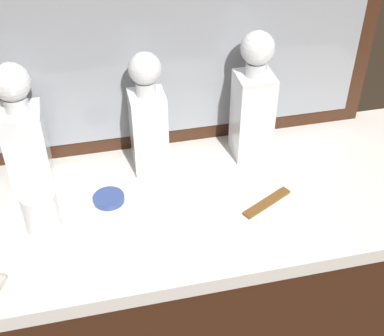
# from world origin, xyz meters

# --- Properties ---
(dresser) EXTENTS (1.26, 0.46, 0.85)m
(dresser) POSITION_xyz_m (0.00, 0.00, 0.43)
(dresser) COLOR #381E11
(dresser) RESTS_ON ground_plane
(crystal_decanter_rear) EXTENTS (0.08, 0.08, 0.31)m
(crystal_decanter_rear) POSITION_xyz_m (0.17, 0.13, 0.98)
(crystal_decanter_rear) COLOR white
(crystal_decanter_rear) RESTS_ON dresser
(crystal_decanter_left) EXTENTS (0.09, 0.09, 0.29)m
(crystal_decanter_left) POSITION_xyz_m (-0.33, 0.13, 0.97)
(crystal_decanter_left) COLOR white
(crystal_decanter_left) RESTS_ON dresser
(crystal_decanter_center) EXTENTS (0.08, 0.08, 0.29)m
(crystal_decanter_center) POSITION_xyz_m (-0.07, 0.13, 0.97)
(crystal_decanter_center) COLOR white
(crystal_decanter_center) RESTS_ON dresser
(crystal_tumbler_far_left) EXTENTS (0.07, 0.07, 0.09)m
(crystal_tumbler_far_left) POSITION_xyz_m (-0.31, -0.02, 0.89)
(crystal_tumbler_far_left) COLOR white
(crystal_tumbler_far_left) RESTS_ON dresser
(porcelain_dish) EXTENTS (0.07, 0.07, 0.01)m
(porcelain_dish) POSITION_xyz_m (-0.18, 0.03, 0.86)
(porcelain_dish) COLOR #33478C
(porcelain_dish) RESTS_ON dresser
(tortoiseshell_comb) EXTENTS (0.12, 0.08, 0.01)m
(tortoiseshell_comb) POSITION_xyz_m (0.15, -0.06, 0.85)
(tortoiseshell_comb) COLOR brown
(tortoiseshell_comb) RESTS_ON dresser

